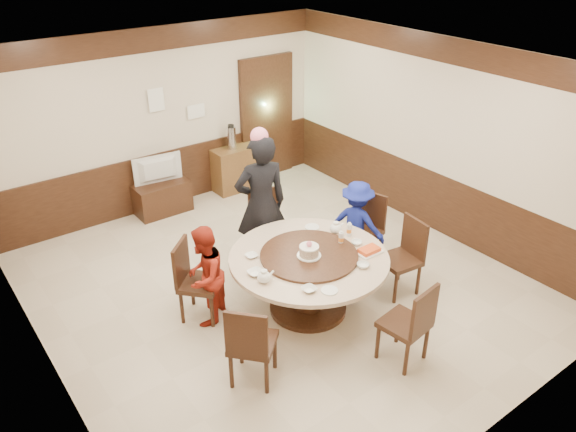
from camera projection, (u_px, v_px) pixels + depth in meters
room at (278, 211)px, 6.69m from camera, size 6.00×6.04×2.84m
banquet_table at (309, 272)px, 6.51m from camera, size 1.84×1.84×0.78m
chair_0 at (363, 242)px, 7.55m from camera, size 0.55×0.54×0.97m
chair_1 at (268, 238)px, 7.64m from camera, size 0.55×0.56×0.97m
chair_2 at (199, 294)px, 6.52m from camera, size 0.62×0.62×0.97m
chair_3 at (253, 356)px, 5.60m from camera, size 0.62×0.62×0.97m
chair_4 at (405, 336)px, 5.86m from camera, size 0.50×0.51×0.97m
chair_5 at (400, 270)px, 6.95m from camera, size 0.50×0.49×0.97m
person_standing at (261, 204)px, 7.15m from camera, size 0.78×0.62×1.87m
person_red at (204, 276)px, 6.31m from camera, size 0.75×0.73×1.21m
person_blue at (356, 224)px, 7.40m from camera, size 0.74×0.89×1.19m
birthday_cake at (309, 251)px, 6.32m from camera, size 0.28×0.28×0.19m
teapot_left at (264, 277)px, 5.93m from camera, size 0.17×0.15×0.13m
teapot_right at (336, 228)px, 6.85m from camera, size 0.17×0.15×0.13m
bowl_0 at (251, 256)px, 6.38m from camera, size 0.14×0.14×0.03m
bowl_1 at (363, 265)px, 6.20m from camera, size 0.14×0.14×0.04m
bowl_2 at (309, 289)px, 5.81m from camera, size 0.15×0.15×0.04m
bowl_3 at (356, 243)px, 6.63m from camera, size 0.13×0.13×0.04m
bowl_4 at (255, 273)px, 6.07m from camera, size 0.17×0.17×0.04m
saucer_near at (329, 290)px, 5.81m from camera, size 0.18×0.18×0.01m
saucer_far at (312, 227)px, 6.99m from camera, size 0.18×0.18×0.01m
shrimp_platter at (369, 251)px, 6.45m from camera, size 0.30×0.20×0.06m
bottle_0 at (341, 239)px, 6.60m from camera, size 0.06×0.06×0.16m
bottle_1 at (349, 230)px, 6.78m from camera, size 0.06×0.06×0.16m
tv_stand at (162, 198)px, 8.86m from camera, size 0.85×0.45×0.50m
television at (159, 170)px, 8.63m from camera, size 0.77×0.19×0.44m
side_cabinet at (236, 169)px, 9.56m from camera, size 0.80×0.40×0.75m
thermos at (231, 138)px, 9.26m from camera, size 0.15×0.15×0.38m
notice_left at (156, 100)px, 8.38m from camera, size 0.25×0.00×0.35m
notice_right at (196, 111)px, 8.87m from camera, size 0.30×0.00×0.22m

